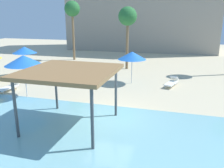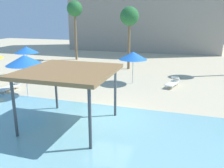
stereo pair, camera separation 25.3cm
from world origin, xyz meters
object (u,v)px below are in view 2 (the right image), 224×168
Objects in this scene: lounge_chair_1 at (10,86)px; palm_tree_2 at (75,10)px; shade_pavilion at (68,73)px; beach_umbrella_blue_0 at (24,60)px; beach_umbrella_blue_2 at (26,50)px; beach_umbrella_blue_1 at (133,56)px; palm_tree_1 at (129,18)px; lounge_chair_2 at (173,82)px.

palm_tree_2 is (-0.96, 13.66, 5.77)m from lounge_chair_1.
palm_tree_2 is (-8.09, 17.82, 3.33)m from shade_pavilion.
beach_umbrella_blue_2 is (-3.71, 5.24, -0.13)m from beach_umbrella_blue_0.
beach_umbrella_blue_1 reaches higher than lounge_chair_1.
palm_tree_1 is at bearing 66.87° from beach_umbrella_blue_0.
beach_umbrella_blue_2 is at bearing -93.83° from palm_tree_2.
beach_umbrella_blue_1 is 9.83m from lounge_chair_1.
shade_pavilion is at bearing -44.55° from beach_umbrella_blue_2.
palm_tree_1 reaches higher than beach_umbrella_blue_0.
palm_tree_1 is at bearing -24.66° from palm_tree_2.
palm_tree_1 reaches higher than shade_pavilion.
shade_pavilion is at bearing -88.65° from palm_tree_1.
beach_umbrella_blue_0 is 15.22m from palm_tree_2.
lounge_chair_1 is at bearing -70.35° from beach_umbrella_blue_2.
beach_umbrella_blue_0 is at bearing -139.04° from beach_umbrella_blue_1.
beach_umbrella_blue_0 is 3.20m from lounge_chair_1.
beach_umbrella_blue_0 is at bearing -54.71° from beach_umbrella_blue_2.
lounge_chair_1 and lounge_chair_2 have the same top height.
palm_tree_1 is (4.67, 10.92, 2.69)m from beach_umbrella_blue_0.
lounge_chair_1 is 0.30× the size of palm_tree_1.
palm_tree_1 is 0.88× the size of palm_tree_2.
shade_pavilion is at bearing -11.97° from lounge_chair_2.
beach_umbrella_blue_0 reaches higher than lounge_chair_2.
beach_umbrella_blue_1 is (6.30, 5.47, -0.24)m from beach_umbrella_blue_0.
palm_tree_2 reaches higher than shade_pavilion.
beach_umbrella_blue_1 is at bearing 121.99° from lounge_chair_1.
shade_pavilion is 8.91m from beach_umbrella_blue_1.
lounge_chair_2 is at bearing 114.98° from lounge_chair_1.
lounge_chair_2 is (11.72, 4.71, 0.00)m from lounge_chair_1.
palm_tree_1 reaches higher than beach_umbrella_blue_1.
lounge_chair_2 is 8.82m from palm_tree_1.
beach_umbrella_blue_2 is (-10.01, -0.23, 0.11)m from beach_umbrella_blue_1.
lounge_chair_1 is (-2.13, 0.82, -2.24)m from beach_umbrella_blue_0.
beach_umbrella_blue_0 is (-5.00, 3.34, -0.19)m from shade_pavilion.
lounge_chair_1 is (-8.43, -4.65, -2.00)m from beach_umbrella_blue_1.
beach_umbrella_blue_0 is 0.46× the size of palm_tree_1.
palm_tree_2 is (-3.09, 14.48, 3.53)m from beach_umbrella_blue_0.
beach_umbrella_blue_0 is 6.42m from beach_umbrella_blue_2.
beach_umbrella_blue_2 reaches higher than lounge_chair_2.
palm_tree_2 is at bearing 155.34° from palm_tree_1.
shade_pavilion is 19.85m from palm_tree_2.
beach_umbrella_blue_0 is at bearing 72.07° from lounge_chair_1.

